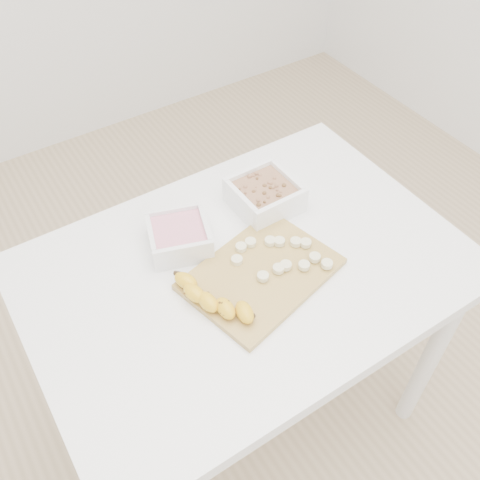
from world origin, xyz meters
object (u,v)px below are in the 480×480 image
bowl_yogurt (179,236)px  bowl_granola (265,195)px  cutting_board (261,274)px  table (247,291)px  banana (214,299)px

bowl_yogurt → bowl_granola: (0.25, 0.01, 0.00)m
cutting_board → bowl_granola: bearing=53.8°
table → bowl_granola: (0.15, 0.14, 0.13)m
table → banana: banana is taller
bowl_yogurt → banana: (-0.02, -0.20, -0.00)m
bowl_yogurt → cutting_board: bowl_yogurt is taller
table → bowl_yogurt: 0.21m
table → banana: 0.19m
table → bowl_granola: bowl_granola is taller
bowl_yogurt → bowl_granola: bearing=1.4°
bowl_yogurt → bowl_granola: size_ratio=1.12×
cutting_board → table: bearing=103.5°
bowl_yogurt → table: bearing=-54.4°
cutting_board → banana: 0.14m
table → bowl_yogurt: size_ratio=5.70×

